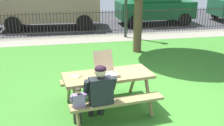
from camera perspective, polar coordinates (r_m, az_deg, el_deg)
The scene contains 11 objects.
ground at distance 7.30m, azimuth 3.11°, elevation -3.45°, with size 28.00×10.55×0.02m, color #397929.
cobblestone_walkway at distance 11.57m, azimuth -2.41°, elevation 5.19°, with size 28.00×1.40×0.01m, color gray.
street_asphalt at distance 15.31m, azimuth -4.64°, elevation 8.61°, with size 28.00×6.31×0.01m, color #38383D.
picnic_table_foreground at distance 5.59m, azimuth -0.88°, elevation -3.99°, with size 1.96×1.68×0.79m.
pizza_box_open at distance 5.50m, azimuth -1.34°, elevation -1.24°, with size 0.49×0.55×0.45m.
pizza_slice_on_table at distance 5.48m, azimuth -7.55°, elevation -2.61°, with size 0.29×0.24×0.02m.
adult_at_table at distance 5.05m, azimuth -2.62°, elevation -5.93°, with size 0.63×0.62×1.19m.
child_at_table at distance 5.01m, azimuth -7.06°, elevation -8.25°, with size 0.32×0.32×0.82m.
iron_fence_streetside at distance 12.13m, azimuth -2.96°, elevation 8.47°, with size 21.69×0.03×1.06m.
parked_car_left at distance 13.74m, azimuth -12.95°, elevation 12.52°, with size 4.80×2.28×2.46m.
parked_car_center at distance 14.63m, azimuth 8.96°, elevation 11.99°, with size 3.93×1.89×1.98m.
Camera 1 is at (-1.68, -5.25, 2.80)m, focal length 43.79 mm.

